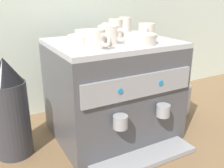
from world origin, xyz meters
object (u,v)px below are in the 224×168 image
Objects in this scene: ceramic_cup_2 at (125,26)px; ceramic_bowl_0 at (85,34)px; milk_pitcher at (181,99)px; ceramic_cup_1 at (109,35)px; espresso_machine at (112,89)px; ceramic_bowl_2 at (140,39)px; ceramic_cup_0 at (146,31)px; coffee_grinder at (10,109)px; ceramic_cup_4 at (115,28)px; ceramic_bowl_1 at (80,40)px; ceramic_cup_3 at (96,39)px.

ceramic_bowl_0 is (-0.22, -0.00, -0.02)m from ceramic_cup_2.
ceramic_bowl_0 is at bearing 166.07° from milk_pitcher.
ceramic_cup_1 reaches higher than ceramic_bowl_0.
espresso_machine is 4.25× the size of ceramic_bowl_2.
ceramic_cup_2 is at bearing 43.17° from espresso_machine.
ceramic_cup_0 is at bearing -8.38° from espresso_machine.
coffee_grinder is 2.61× the size of milk_pitcher.
espresso_machine is 5.67× the size of ceramic_bowl_0.
ceramic_cup_2 is 0.52m from milk_pitcher.
ceramic_cup_1 reaches higher than ceramic_bowl_2.
ceramic_cup_1 is at bearing -81.10° from ceramic_bowl_0.
ceramic_cup_4 reaches higher than espresso_machine.
ceramic_cup_2 is 0.59× the size of milk_pitcher.
ceramic_bowl_1 reaches higher than espresso_machine.
coffee_grinder is at bearing 177.44° from milk_pitcher.
ceramic_bowl_2 is at bearing -107.74° from ceramic_cup_2.
ceramic_bowl_1 is at bearing -160.54° from ceramic_cup_4.
ceramic_cup_2 is 0.23× the size of coffee_grinder.
coffee_grinder is (-0.59, -0.09, -0.29)m from ceramic_cup_2.
ceramic_bowl_0 is 0.16m from ceramic_bowl_1.
ceramic_cup_4 is at bearing 19.46° from ceramic_bowl_1.
ceramic_cup_4 is at bearing 51.55° from ceramic_cup_1.
ceramic_cup_3 is at bearing 176.35° from ceramic_bowl_2.
ceramic_cup_4 reaches higher than ceramic_bowl_2.
coffee_grinder is (-0.51, 0.16, -0.26)m from ceramic_bowl_2.
ceramic_cup_3 is at bearing -25.01° from coffee_grinder.
ceramic_cup_2 is at bearing 156.10° from milk_pitcher.
ceramic_cup_2 is at bearing 95.72° from ceramic_cup_0.
ceramic_cup_1 is at bearing -173.20° from ceramic_cup_0.
ceramic_cup_1 reaches higher than milk_pitcher.
ceramic_cup_3 reaches higher than ceramic_bowl_1.
ceramic_cup_1 is 0.26× the size of coffee_grinder.
ceramic_bowl_0 is at bearing 76.32° from ceramic_cup_3.
ceramic_bowl_0 is 0.28m from ceramic_bowl_2.
ceramic_cup_1 is 0.50m from coffee_grinder.
ceramic_cup_2 is 0.12m from ceramic_cup_4.
ceramic_cup_0 is 0.32m from ceramic_bowl_1.
ceramic_bowl_0 is 0.23× the size of coffee_grinder.
ceramic_bowl_2 is (0.22, -0.11, 0.00)m from ceramic_bowl_1.
ceramic_cup_1 reaches higher than ceramic_bowl_1.
ceramic_bowl_1 is at bearing 105.82° from ceramic_cup_3.
ceramic_bowl_1 is at bearing -10.01° from coffee_grinder.
ceramic_cup_1 is 0.26m from ceramic_cup_2.
espresso_machine is at bearing 171.62° from ceramic_cup_0.
ceramic_cup_2 reaches higher than coffee_grinder.
ceramic_bowl_0 is at bearing 118.44° from ceramic_bowl_2.
ceramic_cup_1 is (-0.04, -0.05, 0.26)m from espresso_machine.
ceramic_bowl_2 reaches higher than espresso_machine.
ceramic_cup_1 is at bearing -135.51° from ceramic_cup_2.
ceramic_bowl_2 is (-0.08, -0.25, -0.02)m from ceramic_cup_2.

